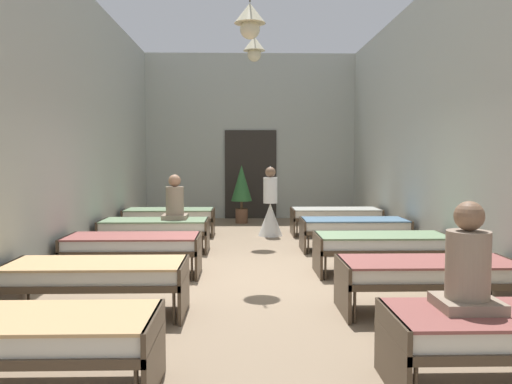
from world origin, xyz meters
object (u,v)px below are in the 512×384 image
object	(u,v)px
bed_right_row_1	(428,273)
nurse_near_aisle	(270,211)
bed_left_row_3	(155,227)
patient_seated_primary	(468,269)
bed_left_row_1	(96,275)
potted_plant	(242,187)
bed_right_row_3	(354,226)
bed_right_row_4	(336,215)
bed_left_row_0	(23,334)
bed_left_row_2	(133,245)
patient_seated_secondary	(175,203)
bed_right_row_2	(382,244)
bed_left_row_4	(170,215)

from	to	relation	value
bed_right_row_1	nurse_near_aisle	world-z (taller)	nurse_near_aisle
bed_left_row_3	patient_seated_primary	xyz separation A→B (m)	(3.22, -5.61, 0.43)
bed_left_row_1	potted_plant	xyz separation A→B (m)	(1.54, 7.78, 0.48)
bed_right_row_3	bed_right_row_4	size ratio (longest dim) A/B	1.00
bed_left_row_0	bed_right_row_4	bearing A→B (deg)	64.84
bed_right_row_3	potted_plant	bearing A→B (deg)	117.04
bed_left_row_2	potted_plant	size ratio (longest dim) A/B	1.29
bed_left_row_0	potted_plant	distance (m)	9.81
bed_right_row_1	patient_seated_secondary	distance (m)	5.05
bed_right_row_2	patient_seated_secondary	bearing A→B (deg)	148.63
bed_right_row_4	nurse_near_aisle	xyz separation A→B (m)	(-1.41, -0.09, 0.09)
bed_left_row_2	bed_right_row_4	distance (m)	5.21
bed_right_row_4	patient_seated_secondary	bearing A→B (deg)	-150.28
bed_left_row_2	patient_seated_primary	xyz separation A→B (m)	(3.22, -3.71, 0.43)
bed_left_row_1	bed_right_row_3	world-z (taller)	same
bed_left_row_3	potted_plant	distance (m)	4.29
bed_left_row_1	bed_right_row_4	xyz separation A→B (m)	(3.57, 5.70, 0.00)
bed_left_row_1	bed_right_row_4	size ratio (longest dim) A/B	1.00
bed_left_row_1	nurse_near_aisle	size ratio (longest dim) A/B	1.28
bed_left_row_0	bed_right_row_1	size ratio (longest dim) A/B	1.00
patient_seated_primary	patient_seated_secondary	distance (m)	6.36
bed_right_row_3	bed_left_row_0	bearing A→B (deg)	-122.05
bed_left_row_2	bed_left_row_3	bearing A→B (deg)	90.00
bed_left_row_0	bed_right_row_4	size ratio (longest dim) A/B	1.00
bed_right_row_3	bed_left_row_4	world-z (taller)	same
bed_left_row_0	patient_seated_secondary	xyz separation A→B (m)	(0.35, 5.76, 0.43)
bed_left_row_3	nurse_near_aisle	xyz separation A→B (m)	(2.15, 1.81, 0.09)
bed_left_row_3	nurse_near_aisle	bearing A→B (deg)	39.99
bed_left_row_3	bed_left_row_4	world-z (taller)	same
bed_left_row_4	bed_left_row_0	bearing A→B (deg)	-90.00
bed_left_row_3	bed_left_row_4	bearing A→B (deg)	90.00
bed_right_row_3	potted_plant	distance (m)	4.49
bed_left_row_2	bed_left_row_4	distance (m)	3.80
bed_right_row_4	patient_seated_primary	world-z (taller)	patient_seated_primary
bed_right_row_1	bed_right_row_4	size ratio (longest dim) A/B	1.00
patient_seated_primary	bed_right_row_2	bearing A→B (deg)	84.62
bed_left_row_0	bed_right_row_2	size ratio (longest dim) A/B	1.00
potted_plant	bed_right_row_3	bearing A→B (deg)	-62.96
bed_left_row_1	bed_right_row_2	distance (m)	4.04
bed_left_row_1	patient_seated_primary	xyz separation A→B (m)	(3.22, -1.81, 0.43)
bed_left_row_4	bed_right_row_4	bearing A→B (deg)	0.00
potted_plant	bed_left_row_1	bearing A→B (deg)	-101.19
bed_left_row_0	bed_left_row_4	size ratio (longest dim) A/B	1.00
bed_left_row_1	bed_left_row_4	world-z (taller)	same
bed_right_row_4	bed_left_row_1	bearing A→B (deg)	-122.05
bed_right_row_3	nurse_near_aisle	size ratio (longest dim) A/B	1.28
patient_seated_primary	bed_left_row_4	bearing A→B (deg)	113.19
bed_right_row_4	patient_seated_secondary	world-z (taller)	patient_seated_secondary
bed_left_row_3	bed_left_row_2	bearing A→B (deg)	-90.00
bed_right_row_4	potted_plant	size ratio (longest dim) A/B	1.29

